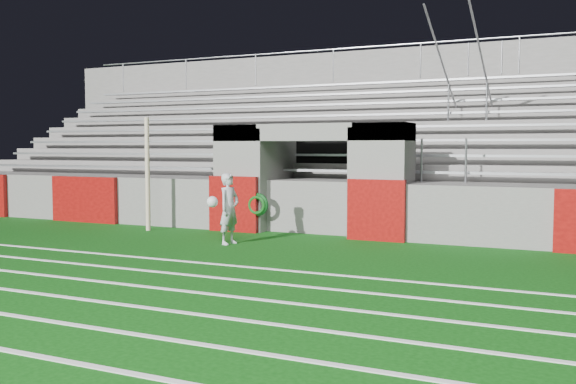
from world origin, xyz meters
The scene contains 6 objects.
ground centered at (0.00, 0.00, 0.00)m, with size 90.00×90.00×0.00m, color #0B440C.
field_post centered at (-3.82, 2.24, 1.39)m, with size 0.11×0.11×2.78m, color beige.
field_markings centered at (0.00, -5.00, 0.01)m, with size 28.00×8.09×0.01m.
stadium_structure centered at (0.00, 7.97, 1.49)m, with size 26.00×8.48×5.42m.
goalkeeper_with_ball centered at (-0.88, 1.15, 0.76)m, with size 0.61×0.65×1.51m.
hose_coil centered at (-1.13, 2.93, 0.68)m, with size 0.56×0.15×0.56m.
Camera 1 is at (5.98, -10.54, 2.05)m, focal length 40.00 mm.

